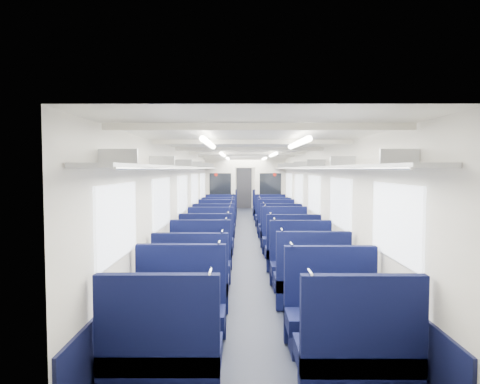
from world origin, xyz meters
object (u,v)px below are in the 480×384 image
Objects in this scene: seat_1 at (357,358)px; seat_13 at (281,233)px; seat_18 at (221,217)px; seat_21 at (267,211)px; seat_17 at (274,222)px; seat_9 at (293,253)px; seat_11 at (285,241)px; seat_4 at (191,286)px; seat_15 at (276,227)px; seat_10 at (210,242)px; seat_22 at (225,208)px; seat_14 at (216,227)px; seat_12 at (214,234)px; seat_5 at (311,283)px; seat_19 at (271,217)px; seat_8 at (206,251)px; seat_2 at (180,314)px; seat_20 at (223,211)px; seat_3 at (332,318)px; seat_6 at (200,267)px; seat_16 at (219,222)px; end_door at (244,188)px; seat_0 at (161,357)px; bulkhead at (245,189)px; seat_23 at (265,208)px; seat_7 at (301,267)px.

seat_1 is 6.81m from seat_13.
seat_18 is 1.00× the size of seat_21.
seat_1 is 9.00m from seat_17.
seat_9 is 1.36m from seat_11.
seat_4 is 2.80m from seat_9.
seat_10 is at bearing -125.02° from seat_15.
seat_13 is 6.96m from seat_22.
seat_12 is at bearing -90.00° from seat_14.
seat_5 and seat_19 have the same top height.
seat_8 and seat_10 have the same top height.
seat_2 is 4.55m from seat_10.
seat_20 is (-1.66, 4.41, 0.00)m from seat_15.
seat_3 is (1.66, -0.11, 0.00)m from seat_2.
seat_9 is 2.40m from seat_13.
seat_11 is 1.94m from seat_12.
seat_4 is 1.00× the size of seat_10.
seat_6 is 9.10m from seat_20.
seat_3 and seat_16 have the same top height.
seat_10 is 2.05m from seat_13.
seat_2 is 1.00× the size of seat_14.
seat_17 is (1.66, 1.07, 0.00)m from seat_14.
end_door is at bearing 86.22° from seat_8.
seat_0 and seat_21 have the same top height.
seat_16 is 2.05m from seat_19.
seat_15 is 1.00× the size of seat_22.
bulkhead is 2.47× the size of seat_9.
seat_4 is 1.00× the size of seat_5.
end_door reaches higher than seat_10.
seat_14 is 1.00× the size of seat_15.
seat_10 is (-1.66, 5.62, 0.00)m from seat_1.
seat_0 is 1.00× the size of seat_11.
bulkhead is 3.41m from seat_14.
seat_17 is at bearing -84.17° from end_door.
seat_9 is 1.00× the size of seat_22.
seat_9 is 9.00m from seat_23.
seat_11 is (1.66, 0.15, 0.00)m from seat_10.
seat_13 is at bearing -90.00° from seat_21.
bulkhead reaches higher than seat_18.
seat_15 is 1.00× the size of seat_18.
seat_22 is (-1.66, 4.57, 0.00)m from seat_17.
seat_14 is (0.00, 2.32, 0.00)m from seat_10.
seat_23 is at bearing 90.00° from seat_13.
seat_2 is at bearing -94.72° from bulkhead.
seat_8 and seat_16 have the same top height.
seat_0 and seat_7 have the same top height.
seat_11 is at bearing 90.00° from seat_5.
seat_12 is (0.00, 5.71, 0.00)m from seat_2.
seat_6 and seat_8 have the same top height.
seat_15 and seat_17 have the same top height.
seat_5 is 1.00× the size of seat_10.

